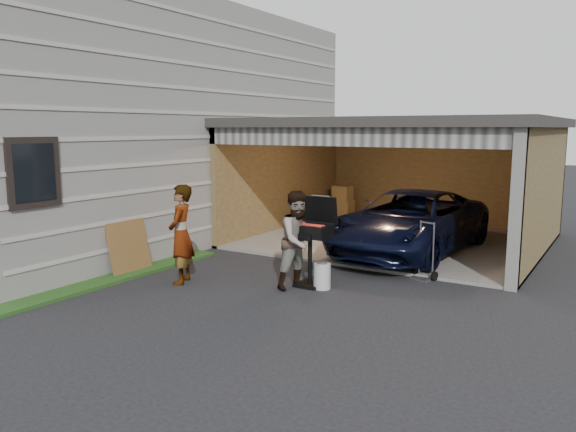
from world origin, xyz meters
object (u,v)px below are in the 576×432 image
Objects in this scene: minivan at (410,225)px; man at (299,240)px; woman at (181,234)px; bbq_grill at (311,234)px; plywood_panel at (129,247)px; hand_truck at (424,268)px; propane_tank at (322,276)px.

man reaches higher than minivan.
bbq_grill is (2.01, 1.03, 0.04)m from woman.
minivan is 2.85× the size of man.
woman is at bearing -152.75° from bbq_grill.
woman is 1.04× the size of man.
woman is 1.34m from plywood_panel.
man is at bearing -114.96° from hand_truck.
minivan is 3.28m from propane_tank.
woman is at bearing -118.81° from minivan.
man is 3.32m from plywood_panel.
woman is 4.36m from hand_truck.
plywood_panel is at bearing -164.58° from propane_tank.
woman reaches higher than man.
hand_truck is (3.53, 2.46, -0.66)m from woman.
woman is at bearing -156.95° from propane_tank.
woman is 2.54m from propane_tank.
minivan is at bearing 47.04° from plywood_panel.
hand_truck is (0.90, -1.73, -0.45)m from minivan.
bbq_grill is 1.50× the size of plywood_panel.
propane_tank is 1.96m from hand_truck.
woman reaches higher than plywood_panel.
bbq_grill is (0.10, 0.23, 0.08)m from man.
propane_tank is at bearing -110.82° from hand_truck.
minivan is 3.47m from man.
hand_truck is at bearing -59.26° from minivan.
minivan reaches higher than propane_tank.
woman is 2.26m from bbq_grill.
bbq_grill is at bearing -97.87° from minivan.
man is at bearing -155.62° from propane_tank.
bbq_grill reaches higher than hand_truck.
minivan is at bearing 136.86° from hand_truck.
woman is at bearing 133.54° from man.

